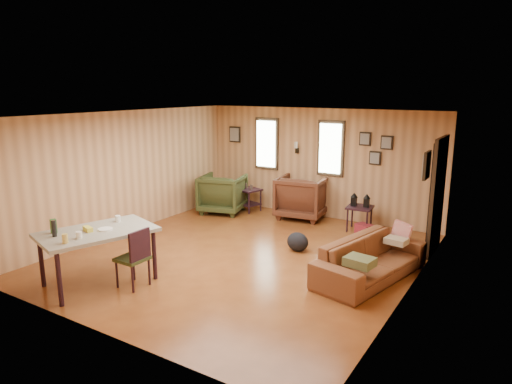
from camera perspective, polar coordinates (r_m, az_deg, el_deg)
room at (r=7.73m, az=0.57°, el=0.80°), size 5.54×6.04×2.44m
sofa at (r=7.13m, az=14.19°, el=-7.38°), size 1.05×2.15×0.81m
recliner_brown at (r=10.10m, az=5.78°, el=-0.37°), size 1.13×1.07×1.03m
recliner_green at (r=10.53m, az=-4.19°, el=0.04°), size 1.15×1.11×0.97m
end_table at (r=10.66m, az=-0.91°, el=-0.46°), size 0.61×0.58×0.65m
side_table at (r=9.36m, az=12.88°, el=-1.62°), size 0.54×0.54×0.78m
cooler at (r=9.20m, az=13.38°, el=-4.61°), size 0.38×0.33×0.23m
backpack at (r=8.13m, az=5.23°, el=-6.22°), size 0.46×0.40×0.34m
sofa_pillows at (r=7.09m, az=15.35°, el=-6.75°), size 0.59×1.68×0.34m
dining_table at (r=7.03m, az=-19.36°, el=-5.13°), size 1.40×1.80×1.04m
dining_chair at (r=6.80m, az=-14.85°, el=-7.63°), size 0.40×0.40×0.88m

